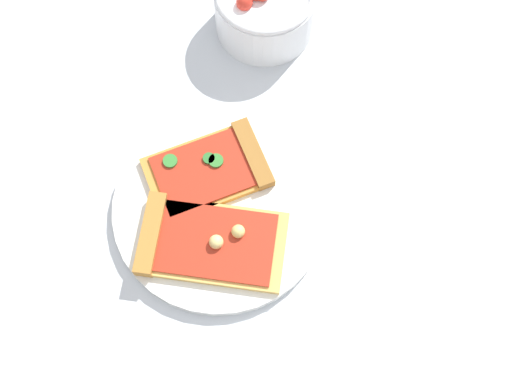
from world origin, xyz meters
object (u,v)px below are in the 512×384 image
(plate, at_px, (220,208))
(salad_bowl, at_px, (265,7))
(pizza_slice_near, at_px, (214,168))
(pizza_slice_far, at_px, (203,241))

(plate, relative_size, salad_bowl, 1.95)
(plate, distance_m, pizza_slice_near, 0.05)
(pizza_slice_far, xyz_separation_m, salad_bowl, (0.28, -0.11, 0.02))
(plate, relative_size, pizza_slice_near, 1.63)
(pizza_slice_near, xyz_separation_m, salad_bowl, (0.20, -0.09, 0.02))
(plate, height_order, pizza_slice_far, pizza_slice_far)
(pizza_slice_far, relative_size, salad_bowl, 1.42)
(salad_bowl, bearing_deg, pizza_slice_near, 155.69)
(plate, height_order, salad_bowl, salad_bowl)
(pizza_slice_near, bearing_deg, pizza_slice_far, 164.63)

